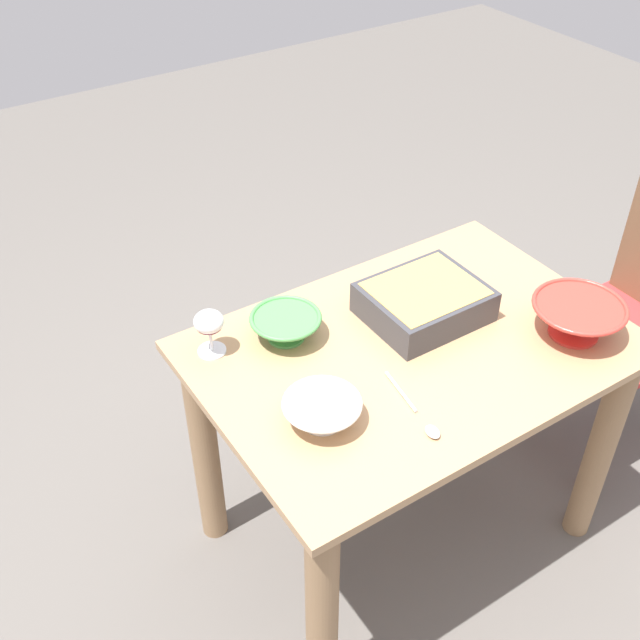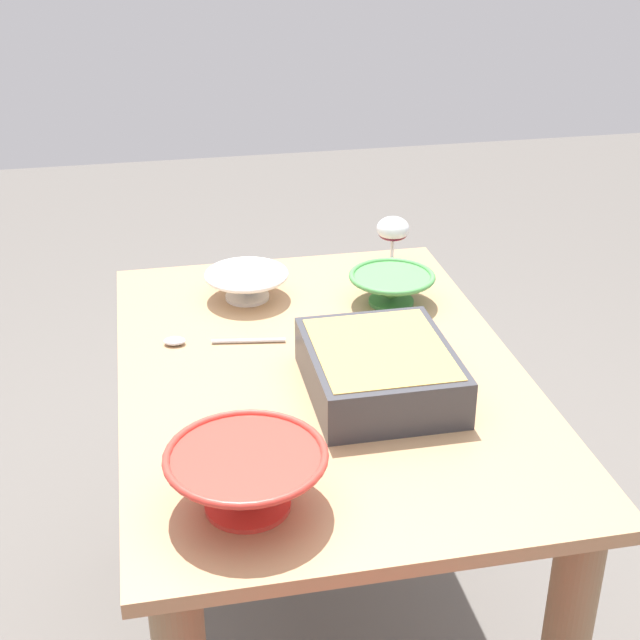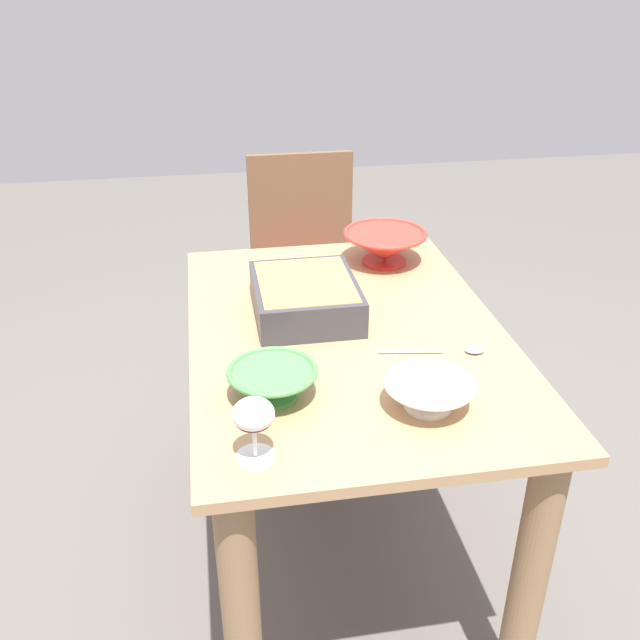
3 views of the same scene
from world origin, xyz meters
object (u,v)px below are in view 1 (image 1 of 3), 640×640
object	(u,v)px
small_bowl	(322,410)
serving_spoon	(421,418)
casserole_dish	(424,300)
serving_bowl	(577,318)
dining_table	(408,398)
wine_glass	(209,325)
chair	(636,313)
mixing_bowl	(286,325)

from	to	relation	value
small_bowl	serving_spoon	distance (m)	0.23
casserole_dish	serving_bowl	world-z (taller)	serving_bowl
dining_table	serving_bowl	xyz separation A→B (m)	(0.38, -0.19, 0.24)
wine_glass	serving_bowl	size ratio (longest dim) A/B	0.52
casserole_dish	serving_spoon	distance (m)	0.40
dining_table	casserole_dish	xyz separation A→B (m)	(0.10, 0.09, 0.24)
chair	small_bowl	world-z (taller)	chair
dining_table	small_bowl	bearing A→B (deg)	-164.31
serving_bowl	chair	bearing A→B (deg)	15.81
wine_glass	casserole_dish	world-z (taller)	wine_glass
dining_table	casserole_dish	bearing A→B (deg)	40.60
wine_glass	casserole_dish	distance (m)	0.58
serving_bowl	serving_spoon	xyz separation A→B (m)	(-0.53, -0.03, -0.05)
casserole_dish	serving_spoon	size ratio (longest dim) A/B	1.26
wine_glass	small_bowl	distance (m)	0.38
small_bowl	serving_bowl	size ratio (longest dim) A/B	0.76
dining_table	chair	size ratio (longest dim) A/B	1.20
mixing_bowl	serving_bowl	xyz separation A→B (m)	(0.64, -0.40, 0.01)
casserole_dish	serving_bowl	size ratio (longest dim) A/B	1.26
chair	wine_glass	bearing A→B (deg)	167.62
serving_bowl	casserole_dish	bearing A→B (deg)	135.46
mixing_bowl	serving_bowl	size ratio (longest dim) A/B	0.77
chair	small_bowl	xyz separation A→B (m)	(-1.27, -0.06, 0.30)
casserole_dish	small_bowl	xyz separation A→B (m)	(-0.45, -0.18, -0.01)
chair	serving_bowl	distance (m)	0.64
chair	serving_spoon	world-z (taller)	chair
casserole_dish	mixing_bowl	distance (m)	0.38
serving_bowl	small_bowl	bearing A→B (deg)	172.65
mixing_bowl	serving_spoon	distance (m)	0.44
dining_table	casserole_dish	distance (m)	0.27
casserole_dish	small_bowl	bearing A→B (deg)	-157.65
mixing_bowl	small_bowl	distance (m)	0.32
dining_table	mixing_bowl	bearing A→B (deg)	140.98
wine_glass	small_bowl	xyz separation A→B (m)	(0.10, -0.36, -0.05)
dining_table	wine_glass	bearing A→B (deg)	149.59
small_bowl	serving_spoon	world-z (taller)	small_bowl
dining_table	serving_spoon	world-z (taller)	serving_spoon
dining_table	wine_glass	size ratio (longest dim) A/B	8.73
small_bowl	mixing_bowl	bearing A→B (deg)	74.07
chair	small_bowl	size ratio (longest dim) A/B	4.99
serving_spoon	serving_bowl	bearing A→B (deg)	2.96
dining_table	serving_spoon	size ratio (longest dim) A/B	4.54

